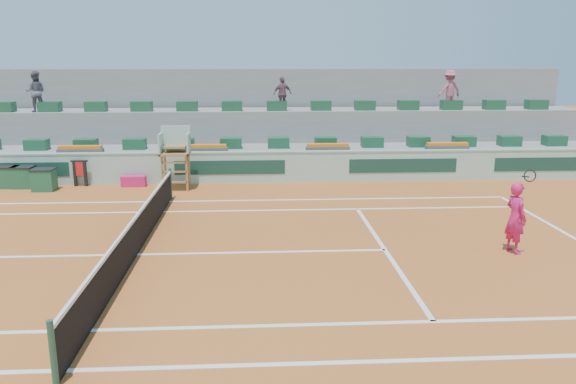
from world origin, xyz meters
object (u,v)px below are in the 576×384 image
player_bag (134,181)px  drink_cooler_a (44,180)px  umpire_chair (175,149)px  tennis_player (516,217)px

player_bag → drink_cooler_a: drink_cooler_a is taller
player_bag → umpire_chair: size_ratio=0.39×
player_bag → drink_cooler_a: (-3.22, -0.55, 0.22)m
drink_cooler_a → tennis_player: size_ratio=0.37×
umpire_chair → drink_cooler_a: bearing=-179.7°
drink_cooler_a → tennis_player: 16.59m
player_bag → drink_cooler_a: bearing=-170.3°
umpire_chair → tennis_player: bearing=-39.0°
tennis_player → umpire_chair: bearing=141.0°
umpire_chair → tennis_player: 12.44m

